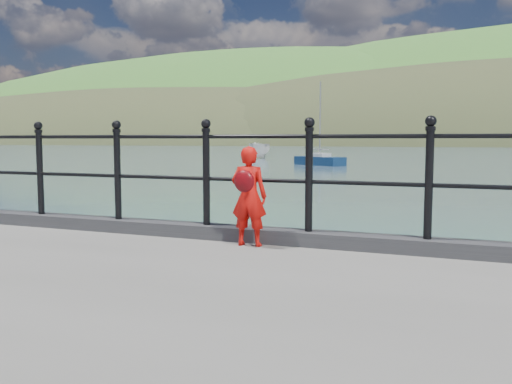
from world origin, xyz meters
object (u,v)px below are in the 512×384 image
at_px(railing, 256,166).
at_px(child, 249,195).
at_px(sailboat_port, 320,161).
at_px(launch_white, 260,150).

relative_size(railing, child, 17.30).
height_order(railing, sailboat_port, sailboat_port).
distance_m(railing, sailboat_port, 38.85).
xyz_separation_m(railing, sailboat_port, (-9.36, 37.68, -1.48)).
distance_m(launch_white, sailboat_port, 16.57).
height_order(railing, launch_white, railing).
bearing_deg(railing, child, -84.82).
relative_size(railing, launch_white, 3.91).
xyz_separation_m(child, launch_white, (-19.68, 50.91, -0.64)).
xyz_separation_m(child, sailboat_port, (-9.38, 37.93, -1.19)).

